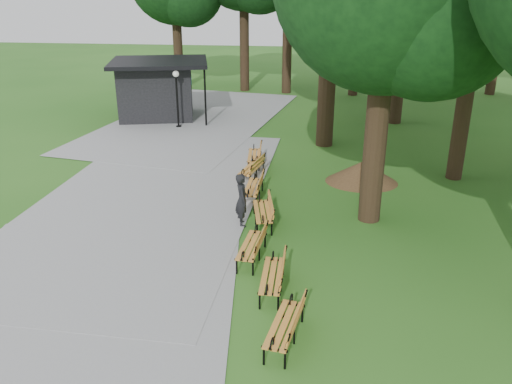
# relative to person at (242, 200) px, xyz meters

# --- Properties ---
(ground) EXTENTS (100.00, 100.00, 0.00)m
(ground) POSITION_rel_person_xyz_m (0.22, -0.97, -0.86)
(ground) COLOR #28601B
(ground) RESTS_ON ground
(path) EXTENTS (12.00, 38.00, 0.06)m
(path) POSITION_rel_person_xyz_m (-3.78, 2.03, -0.83)
(path) COLOR #959597
(path) RESTS_ON ground
(person) EXTENTS (0.56, 0.72, 1.73)m
(person) POSITION_rel_person_xyz_m (0.00, 0.00, 0.00)
(person) COLOR black
(person) RESTS_ON ground
(kiosk) EXTENTS (6.03, 5.53, 3.22)m
(kiosk) POSITION_rel_person_xyz_m (-6.80, 13.44, 0.75)
(kiosk) COLOR black
(kiosk) RESTS_ON ground
(lamp_post) EXTENTS (0.32, 0.32, 2.98)m
(lamp_post) POSITION_rel_person_xyz_m (-5.07, 11.43, 1.29)
(lamp_post) COLOR black
(lamp_post) RESTS_ON ground
(dirt_mound) EXTENTS (2.32, 2.32, 0.84)m
(dirt_mound) POSITION_rel_person_xyz_m (4.02, 4.36, -0.45)
(dirt_mound) COLOR #47301C
(dirt_mound) RESTS_ON ground
(bench_0) EXTENTS (0.96, 1.98, 0.88)m
(bench_0) POSITION_rel_person_xyz_m (1.75, -5.71, -0.42)
(bench_0) COLOR orange
(bench_0) RESTS_ON ground
(bench_1) EXTENTS (0.65, 1.90, 0.88)m
(bench_1) POSITION_rel_person_xyz_m (1.30, -3.73, -0.42)
(bench_1) COLOR orange
(bench_1) RESTS_ON ground
(bench_2) EXTENTS (0.81, 1.95, 0.88)m
(bench_2) POSITION_rel_person_xyz_m (0.59, -2.22, -0.42)
(bench_2) COLOR orange
(bench_2) RESTS_ON ground
(bench_3) EXTENTS (0.97, 1.98, 0.88)m
(bench_3) POSITION_rel_person_xyz_m (0.64, 0.12, -0.42)
(bench_3) COLOR orange
(bench_3) RESTS_ON ground
(bench_4) EXTENTS (0.67, 1.91, 0.88)m
(bench_4) POSITION_rel_person_xyz_m (0.08, 2.17, -0.42)
(bench_4) COLOR orange
(bench_4) RESTS_ON ground
(bench_5) EXTENTS (1.02, 1.99, 0.88)m
(bench_5) POSITION_rel_person_xyz_m (-0.25, 4.18, -0.42)
(bench_5) COLOR orange
(bench_5) RESTS_ON ground
(bench_6) EXTENTS (0.81, 1.95, 0.88)m
(bench_6) POSITION_rel_person_xyz_m (-0.34, 5.84, -0.42)
(bench_6) COLOR orange
(bench_6) RESTS_ON ground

